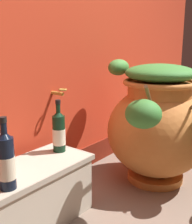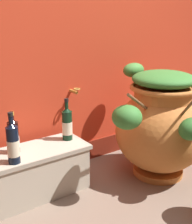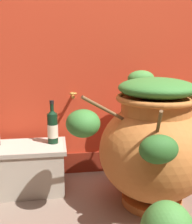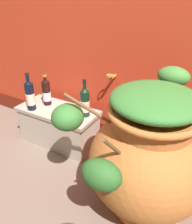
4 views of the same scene
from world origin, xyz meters
TOP-DOWN VIEW (x-y plane):
  - back_wall at (-0.00, 1.20)m, footprint 4.40×0.33m
  - terracotta_urn at (0.38, 0.55)m, footprint 0.93×0.85m
  - stone_ledge at (-0.54, 0.85)m, footprint 0.73×0.34m
  - wine_bottle_left at (-0.68, 0.89)m, footprint 0.07×0.07m
  - wine_bottle_middle at (-0.73, 0.74)m, footprint 0.08×0.08m
  - wine_bottle_right at (-0.26, 0.88)m, footprint 0.08×0.08m

SIDE VIEW (x-z plane):
  - stone_ledge at x=-0.54m, z-range 0.01..0.36m
  - terracotta_urn at x=0.38m, z-range -0.01..0.87m
  - wine_bottle_left at x=-0.68m, z-range 0.32..0.62m
  - wine_bottle_right at x=-0.26m, z-range 0.31..0.63m
  - wine_bottle_middle at x=-0.73m, z-range 0.32..0.65m
  - back_wall at x=0.00m, z-range -0.01..2.59m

